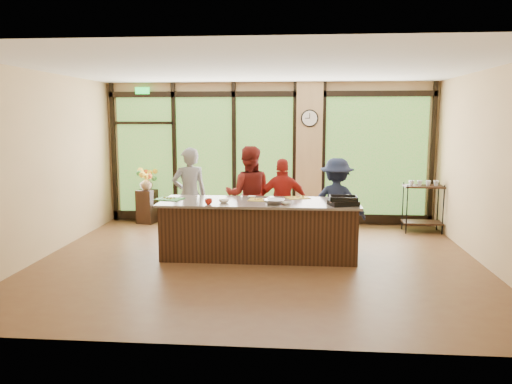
% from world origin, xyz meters
% --- Properties ---
extents(floor, '(7.00, 7.00, 0.00)m').
position_xyz_m(floor, '(0.00, 0.00, 0.00)').
color(floor, '#54331D').
rests_on(floor, ground).
extents(ceiling, '(7.00, 7.00, 0.00)m').
position_xyz_m(ceiling, '(0.00, 0.00, 3.00)').
color(ceiling, silver).
rests_on(ceiling, back_wall).
extents(back_wall, '(7.00, 0.00, 7.00)m').
position_xyz_m(back_wall, '(0.00, 3.00, 1.50)').
color(back_wall, tan).
rests_on(back_wall, floor).
extents(left_wall, '(0.00, 6.00, 6.00)m').
position_xyz_m(left_wall, '(-3.50, 0.00, 1.50)').
color(left_wall, tan).
rests_on(left_wall, floor).
extents(right_wall, '(0.00, 6.00, 6.00)m').
position_xyz_m(right_wall, '(3.50, 0.00, 1.50)').
color(right_wall, tan).
rests_on(right_wall, floor).
extents(window_wall, '(6.90, 0.12, 3.00)m').
position_xyz_m(window_wall, '(0.16, 2.95, 1.39)').
color(window_wall, tan).
rests_on(window_wall, floor).
extents(island_base, '(3.10, 1.00, 0.88)m').
position_xyz_m(island_base, '(0.00, 0.30, 0.44)').
color(island_base, '#311B10').
rests_on(island_base, floor).
extents(countertop, '(3.20, 1.10, 0.04)m').
position_xyz_m(countertop, '(0.00, 0.30, 0.90)').
color(countertop, gray).
rests_on(countertop, island_base).
extents(wall_clock, '(0.36, 0.04, 0.36)m').
position_xyz_m(wall_clock, '(0.85, 2.87, 2.25)').
color(wall_clock, black).
rests_on(wall_clock, window_wall).
extents(cook_left, '(0.75, 0.64, 1.74)m').
position_xyz_m(cook_left, '(-1.33, 1.13, 0.87)').
color(cook_left, gray).
rests_on(cook_left, floor).
extents(cook_midleft, '(0.89, 0.71, 1.77)m').
position_xyz_m(cook_midleft, '(-0.26, 1.16, 0.88)').
color(cook_midleft, maroon).
rests_on(cook_midleft, floor).
extents(cook_midright, '(0.93, 0.42, 1.55)m').
position_xyz_m(cook_midright, '(0.36, 1.06, 0.78)').
color(cook_midright, '#A21F18').
rests_on(cook_midright, floor).
extents(cook_right, '(1.11, 0.77, 1.57)m').
position_xyz_m(cook_right, '(1.30, 1.06, 0.78)').
color(cook_right, '#192038').
rests_on(cook_right, floor).
extents(roasting_pan, '(0.50, 0.44, 0.07)m').
position_xyz_m(roasting_pan, '(1.33, 0.02, 0.96)').
color(roasting_pan, black).
rests_on(roasting_pan, countertop).
extents(mixing_bowl, '(0.39, 0.39, 0.08)m').
position_xyz_m(mixing_bowl, '(0.26, 0.03, 0.96)').
color(mixing_bowl, silver).
rests_on(mixing_bowl, countertop).
extents(cutting_board_left, '(0.49, 0.42, 0.01)m').
position_xyz_m(cutting_board_left, '(-1.50, 0.35, 0.93)').
color(cutting_board_left, '#328932').
rests_on(cutting_board_left, countertop).
extents(cutting_board_center, '(0.40, 0.32, 0.01)m').
position_xyz_m(cutting_board_center, '(0.01, 0.40, 0.93)').
color(cutting_board_center, gold).
rests_on(cutting_board_center, countertop).
extents(cutting_board_right, '(0.44, 0.39, 0.01)m').
position_xyz_m(cutting_board_right, '(0.62, 0.68, 0.93)').
color(cutting_board_right, gold).
rests_on(cutting_board_right, countertop).
extents(prep_bowl_near, '(0.21, 0.21, 0.05)m').
position_xyz_m(prep_bowl_near, '(-0.55, 0.10, 0.95)').
color(prep_bowl_near, white).
rests_on(prep_bowl_near, countertop).
extents(prep_bowl_mid, '(0.18, 0.18, 0.04)m').
position_xyz_m(prep_bowl_mid, '(0.45, 0.00, 0.94)').
color(prep_bowl_mid, white).
rests_on(prep_bowl_mid, countertop).
extents(prep_bowl_far, '(0.17, 0.17, 0.03)m').
position_xyz_m(prep_bowl_far, '(-0.15, 0.61, 0.94)').
color(prep_bowl_far, white).
rests_on(prep_bowl_far, countertop).
extents(red_ramekin, '(0.15, 0.15, 0.09)m').
position_xyz_m(red_ramekin, '(-0.77, -0.08, 0.97)').
color(red_ramekin, '#9D1A0F').
rests_on(red_ramekin, countertop).
extents(flower_stand, '(0.44, 0.44, 0.72)m').
position_xyz_m(flower_stand, '(-2.63, 2.73, 0.36)').
color(flower_stand, '#311B10').
rests_on(flower_stand, floor).
extents(flower_vase, '(0.28, 0.28, 0.29)m').
position_xyz_m(flower_vase, '(-2.63, 2.73, 0.87)').
color(flower_vase, '#90734E').
rests_on(flower_vase, flower_stand).
extents(bar_cart, '(0.77, 0.46, 1.04)m').
position_xyz_m(bar_cart, '(3.10, 2.33, 0.62)').
color(bar_cart, '#311B10').
rests_on(bar_cart, floor).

